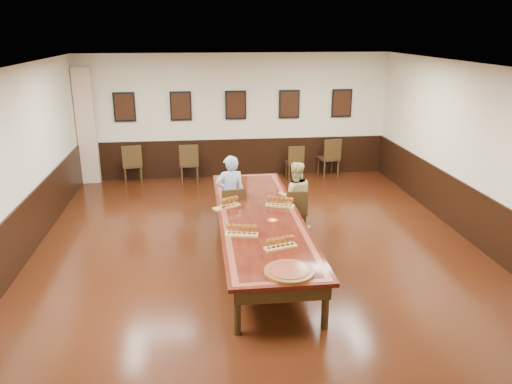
{
  "coord_description": "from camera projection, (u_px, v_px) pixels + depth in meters",
  "views": [
    {
      "loc": [
        -0.99,
        -7.9,
        3.79
      ],
      "look_at": [
        0.0,
        0.5,
        1.0
      ],
      "focal_mm": 35.0,
      "sensor_mm": 36.0,
      "label": 1
    }
  ],
  "objects": [
    {
      "name": "wall_back",
      "position": [
        236.0,
        116.0,
        12.97
      ],
      "size": [
        8.0,
        0.02,
        3.2
      ],
      "primitive_type": "cube",
      "color": "beige",
      "rests_on": "floor"
    },
    {
      "name": "curtain",
      "position": [
        86.0,
        127.0,
        12.42
      ],
      "size": [
        0.45,
        0.18,
        2.9
      ],
      "primitive_type": "cube",
      "color": "#CDAD8C",
      "rests_on": "floor"
    },
    {
      "name": "chair_man",
      "position": [
        232.0,
        210.0,
        9.53
      ],
      "size": [
        0.51,
        0.54,
        0.95
      ],
      "primitive_type": null,
      "rotation": [
        0.0,
        0.0,
        3.28
      ],
      "color": "black",
      "rests_on": "floor"
    },
    {
      "name": "wainscoting",
      "position": [
        259.0,
        229.0,
        8.59
      ],
      "size": [
        8.0,
        10.0,
        1.0
      ],
      "color": "black",
      "rests_on": "floor"
    },
    {
      "name": "spare_chair_a",
      "position": [
        132.0,
        164.0,
        12.65
      ],
      "size": [
        0.56,
        0.6,
        1.02
      ],
      "primitive_type": null,
      "rotation": [
        0.0,
        0.0,
        3.32
      ],
      "color": "black",
      "rests_on": "floor"
    },
    {
      "name": "person_man",
      "position": [
        231.0,
        194.0,
        9.53
      ],
      "size": [
        0.6,
        0.44,
        1.52
      ],
      "primitive_type": "imported",
      "rotation": [
        0.0,
        0.0,
        3.28
      ],
      "color": "#5082C8",
      "rests_on": "floor"
    },
    {
      "name": "pink_phone",
      "position": [
        291.0,
        207.0,
        8.85
      ],
      "size": [
        0.13,
        0.16,
        0.01
      ],
      "primitive_type": "cube",
      "rotation": [
        0.0,
        0.0,
        0.5
      ],
      "color": "#EF4F86",
      "rests_on": "conference_table"
    },
    {
      "name": "flight_c",
      "position": [
        242.0,
        230.0,
        7.64
      ],
      "size": [
        0.53,
        0.26,
        0.19
      ],
      "color": "#B0954A",
      "rests_on": "conference_table"
    },
    {
      "name": "spare_chair_d",
      "position": [
        329.0,
        157.0,
        13.29
      ],
      "size": [
        0.57,
        0.6,
        1.03
      ],
      "primitive_type": null,
      "rotation": [
        0.0,
        0.0,
        3.32
      ],
      "color": "black",
      "rests_on": "floor"
    },
    {
      "name": "spare_chair_b",
      "position": [
        189.0,
        163.0,
        12.76
      ],
      "size": [
        0.49,
        0.54,
        1.02
      ],
      "primitive_type": null,
      "rotation": [
        0.0,
        0.0,
        3.18
      ],
      "color": "black",
      "rests_on": "floor"
    },
    {
      "name": "flight_b",
      "position": [
        280.0,
        202.0,
        8.88
      ],
      "size": [
        0.53,
        0.32,
        0.19
      ],
      "color": "#B0954A",
      "rests_on": "conference_table"
    },
    {
      "name": "wall_front",
      "position": [
        348.0,
        354.0,
        3.52
      ],
      "size": [
        8.0,
        0.02,
        3.2
      ],
      "primitive_type": "cube",
      "color": "beige",
      "rests_on": "floor"
    },
    {
      "name": "chair_woman",
      "position": [
        295.0,
        210.0,
        9.62
      ],
      "size": [
        0.44,
        0.47,
        0.88
      ],
      "primitive_type": null,
      "rotation": [
        0.0,
        0.0,
        3.09
      ],
      "color": "black",
      "rests_on": "floor"
    },
    {
      "name": "flight_a",
      "position": [
        228.0,
        203.0,
        8.83
      ],
      "size": [
        0.52,
        0.39,
        0.19
      ],
      "color": "#B0954A",
      "rests_on": "conference_table"
    },
    {
      "name": "spare_chair_c",
      "position": [
        294.0,
        162.0,
        13.09
      ],
      "size": [
        0.44,
        0.48,
        0.9
      ],
      "primitive_type": null,
      "rotation": [
        0.0,
        0.0,
        3.18
      ],
      "color": "black",
      "rests_on": "floor"
    },
    {
      "name": "person_woman",
      "position": [
        295.0,
        197.0,
        9.63
      ],
      "size": [
        0.71,
        0.57,
        1.38
      ],
      "primitive_type": "imported",
      "rotation": [
        0.0,
        0.0,
        3.09
      ],
      "color": "#D2CD83",
      "rests_on": "floor"
    },
    {
      "name": "flight_d",
      "position": [
        281.0,
        243.0,
        7.2
      ],
      "size": [
        0.51,
        0.29,
        0.18
      ],
      "color": "#B0954A",
      "rests_on": "conference_table"
    },
    {
      "name": "wall_left",
      "position": [
        5.0,
        175.0,
        7.8
      ],
      "size": [
        0.02,
        10.0,
        3.2
      ],
      "primitive_type": "cube",
      "color": "beige",
      "rests_on": "floor"
    },
    {
      "name": "floor",
      "position": [
        259.0,
        255.0,
        8.75
      ],
      "size": [
        8.0,
        10.0,
        0.02
      ],
      "primitive_type": "cube",
      "color": "black",
      "rests_on": "ground"
    },
    {
      "name": "red_plate_grp",
      "position": [
        273.0,
        221.0,
        8.23
      ],
      "size": [
        0.2,
        0.2,
        0.03
      ],
      "color": "red",
      "rests_on": "conference_table"
    },
    {
      "name": "carved_platter",
      "position": [
        289.0,
        272.0,
        6.48
      ],
      "size": [
        0.78,
        0.78,
        0.05
      ],
      "color": "#583411",
      "rests_on": "conference_table"
    },
    {
      "name": "posters",
      "position": [
        236.0,
        105.0,
        12.81
      ],
      "size": [
        6.14,
        0.04,
        0.74
      ],
      "color": "black",
      "rests_on": "wall_back"
    },
    {
      "name": "wall_right",
      "position": [
        487.0,
        160.0,
        8.69
      ],
      "size": [
        0.02,
        10.0,
        3.2
      ],
      "primitive_type": "cube",
      "color": "beige",
      "rests_on": "floor"
    },
    {
      "name": "ceiling",
      "position": [
        260.0,
        67.0,
        7.74
      ],
      "size": [
        8.0,
        10.0,
        0.02
      ],
      "primitive_type": "cube",
      "color": "white",
      "rests_on": "floor"
    },
    {
      "name": "conference_table",
      "position": [
        259.0,
        223.0,
        8.55
      ],
      "size": [
        1.4,
        5.0,
        0.76
      ],
      "color": "black",
      "rests_on": "floor"
    }
  ]
}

